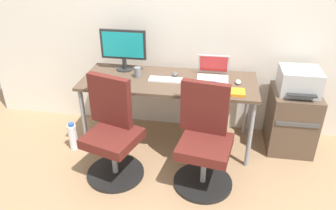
{
  "coord_description": "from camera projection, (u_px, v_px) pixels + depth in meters",
  "views": [
    {
      "loc": [
        0.46,
        -2.97,
        2.08
      ],
      "look_at": [
        0.0,
        -0.05,
        0.48
      ],
      "focal_mm": 35.13,
      "sensor_mm": 36.0,
      "label": 1
    }
  ],
  "objects": [
    {
      "name": "open_laptop",
      "position": [
        213.0,
        73.0,
        3.3
      ],
      "size": [
        0.31,
        0.28,
        0.22
      ],
      "color": "silver",
      "rests_on": "desk"
    },
    {
      "name": "mouse_by_monitor",
      "position": [
        175.0,
        74.0,
        3.37
      ],
      "size": [
        0.06,
        0.1,
        0.03
      ],
      "primitive_type": "ellipsoid",
      "color": "#515156",
      "rests_on": "desk"
    },
    {
      "name": "desktop_monitor",
      "position": [
        123.0,
        47.0,
        3.41
      ],
      "size": [
        0.48,
        0.18,
        0.43
      ],
      "color": "#262626",
      "rests_on": "desk"
    },
    {
      "name": "notebook",
      "position": [
        233.0,
        92.0,
        3.01
      ],
      "size": [
        0.21,
        0.15,
        0.03
      ],
      "primitive_type": "cube",
      "color": "orange",
      "rests_on": "desk"
    },
    {
      "name": "side_cabinet",
      "position": [
        291.0,
        120.0,
        3.41
      ],
      "size": [
        0.45,
        0.52,
        0.64
      ],
      "color": "brown",
      "rests_on": "ground"
    },
    {
      "name": "back_wall",
      "position": [
        175.0,
        14.0,
        3.38
      ],
      "size": [
        4.4,
        0.04,
        2.6
      ],
      "primitive_type": "cube",
      "color": "silver",
      "rests_on": "ground"
    },
    {
      "name": "ground_plane",
      "position": [
        169.0,
        141.0,
        3.63
      ],
      "size": [
        5.28,
        5.28,
        0.0
      ],
      "primitive_type": "plane",
      "color": "#9E7A56"
    },
    {
      "name": "keyboard_by_laptop",
      "position": [
        166.0,
        80.0,
        3.26
      ],
      "size": [
        0.34,
        0.12,
        0.02
      ],
      "primitive_type": "cube",
      "color": "silver",
      "rests_on": "desk"
    },
    {
      "name": "keyboard_by_monitor",
      "position": [
        113.0,
        82.0,
        3.21
      ],
      "size": [
        0.34,
        0.12,
        0.02
      ],
      "primitive_type": "cube",
      "color": "#2D2D2D",
      "rests_on": "desk"
    },
    {
      "name": "desk",
      "position": [
        169.0,
        86.0,
        3.31
      ],
      "size": [
        1.75,
        0.68,
        0.74
      ],
      "color": "brown",
      "rests_on": "ground"
    },
    {
      "name": "coffee_mug",
      "position": [
        213.0,
        87.0,
        3.02
      ],
      "size": [
        0.08,
        0.08,
        0.09
      ],
      "primitive_type": "cylinder",
      "color": "blue",
      "rests_on": "desk"
    },
    {
      "name": "office_chair_left",
      "position": [
        112.0,
        134.0,
        3.0
      ],
      "size": [
        0.55,
        0.55,
        0.94
      ],
      "color": "black",
      "rests_on": "ground"
    },
    {
      "name": "printer",
      "position": [
        299.0,
        81.0,
        3.2
      ],
      "size": [
        0.38,
        0.4,
        0.24
      ],
      "color": "#B7B7B7",
      "rests_on": "side_cabinet"
    },
    {
      "name": "mouse_by_laptop",
      "position": [
        238.0,
        82.0,
        3.2
      ],
      "size": [
        0.06,
        0.1,
        0.03
      ],
      "primitive_type": "ellipsoid",
      "color": "#B7B7B7",
      "rests_on": "desk"
    },
    {
      "name": "pen_cup",
      "position": [
        138.0,
        72.0,
        3.32
      ],
      "size": [
        0.07,
        0.07,
        0.1
      ],
      "primitive_type": "cylinder",
      "color": "slate",
      "rests_on": "desk"
    },
    {
      "name": "water_bottle_on_floor",
      "position": [
        73.0,
        137.0,
        3.45
      ],
      "size": [
        0.09,
        0.09,
        0.31
      ],
      "color": "white",
      "rests_on": "ground"
    },
    {
      "name": "office_chair_right",
      "position": [
        204.0,
        142.0,
        2.89
      ],
      "size": [
        0.54,
        0.54,
        0.94
      ],
      "color": "black",
      "rests_on": "ground"
    }
  ]
}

